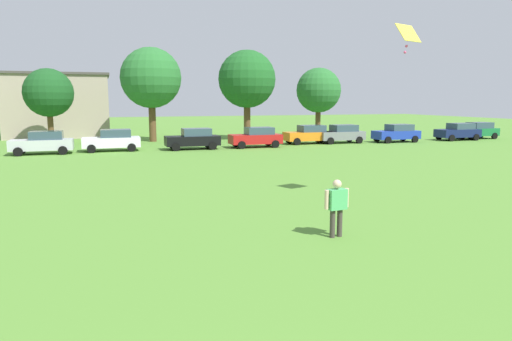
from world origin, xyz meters
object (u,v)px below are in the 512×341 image
(kite, at_px, (408,35))
(parked_car_gray_5, at_px, (341,134))
(parked_car_white_1, at_px, (112,140))
(parked_car_navy_7, at_px, (458,131))
(tree_far_right, at_px, (319,91))
(parked_car_green_8, at_px, (477,130))
(adult_bystander, at_px, (337,203))
(parked_car_orange_4, at_px, (309,134))
(tree_center, at_px, (151,78))
(parked_car_silver_0, at_px, (43,142))
(tree_left, at_px, (48,93))
(parked_car_black_2, at_px, (193,139))
(tree_right, at_px, (247,79))
(parked_car_blue_6, at_px, (397,133))
(parked_car_red_3, at_px, (256,137))

(kite, height_order, parked_car_gray_5, kite)
(parked_car_white_1, distance_m, parked_car_navy_7, 32.65)
(parked_car_gray_5, relative_size, parked_car_navy_7, 1.00)
(parked_car_navy_7, xyz_separation_m, tree_far_right, (-11.60, 7.62, 4.06))
(parked_car_white_1, distance_m, parked_car_green_8, 35.71)
(adult_bystander, distance_m, parked_car_navy_7, 37.05)
(parked_car_orange_4, bearing_deg, adult_bystander, 66.82)
(parked_car_green_8, height_order, tree_center, tree_center)
(parked_car_navy_7, bearing_deg, parked_car_silver_0, 0.17)
(parked_car_navy_7, bearing_deg, tree_center, -15.39)
(parked_car_orange_4, bearing_deg, tree_left, -18.50)
(parked_car_black_2, distance_m, parked_car_gray_5, 13.97)
(tree_right, bearing_deg, tree_left, 175.24)
(parked_car_navy_7, bearing_deg, parked_car_blue_6, -0.49)
(parked_car_silver_0, distance_m, tree_center, 12.90)
(parked_car_green_8, bearing_deg, parked_car_navy_7, 14.17)
(parked_car_black_2, height_order, parked_car_navy_7, same)
(adult_bystander, relative_size, parked_car_black_2, 0.39)
(parked_car_silver_0, xyz_separation_m, tree_right, (17.88, 7.19, 5.08))
(parked_car_red_3, xyz_separation_m, tree_right, (1.49, 7.41, 5.08))
(parked_car_black_2, distance_m, parked_car_red_3, 5.30)
(parked_car_white_1, bearing_deg, tree_right, -152.87)
(parked_car_red_3, distance_m, parked_car_navy_7, 21.13)
(parked_car_orange_4, xyz_separation_m, parked_car_navy_7, (15.61, -1.17, 0.00))
(parked_car_red_3, relative_size, parked_car_blue_6, 1.00)
(parked_car_white_1, relative_size, parked_car_gray_5, 1.00)
(tree_right, bearing_deg, parked_car_green_8, -15.53)
(parked_car_black_2, distance_m, tree_far_right, 17.26)
(adult_bystander, height_order, parked_car_gray_5, adult_bystander)
(parked_car_red_3, height_order, parked_car_orange_4, same)
(parked_car_red_3, distance_m, parked_car_blue_6, 14.06)
(parked_car_black_2, distance_m, tree_right, 11.20)
(parked_car_white_1, xyz_separation_m, tree_center, (3.84, 7.51, 5.10))
(parked_car_orange_4, bearing_deg, kite, 73.54)
(tree_left, height_order, tree_center, tree_center)
(tree_center, bearing_deg, parked_car_navy_7, -15.39)
(parked_car_white_1, distance_m, parked_car_gray_5, 20.15)
(parked_car_gray_5, bearing_deg, tree_right, -41.08)
(parked_car_silver_0, xyz_separation_m, parked_car_orange_4, (21.91, 1.28, 0.00))
(parked_car_silver_0, distance_m, parked_car_green_8, 40.59)
(parked_car_blue_6, bearing_deg, adult_bystander, 51.96)
(adult_bystander, xyz_separation_m, tree_center, (-1.82, 33.31, 4.95))
(parked_car_orange_4, bearing_deg, tree_center, -27.12)
(parked_car_black_2, bearing_deg, kite, 100.13)
(parked_car_black_2, height_order, parked_car_red_3, same)
(parked_car_navy_7, height_order, parked_car_green_8, same)
(parked_car_red_3, bearing_deg, parked_car_black_2, -1.02)
(kite, bearing_deg, tree_left, 116.41)
(parked_car_white_1, relative_size, parked_car_navy_7, 1.00)
(tree_left, relative_size, tree_far_right, 0.93)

